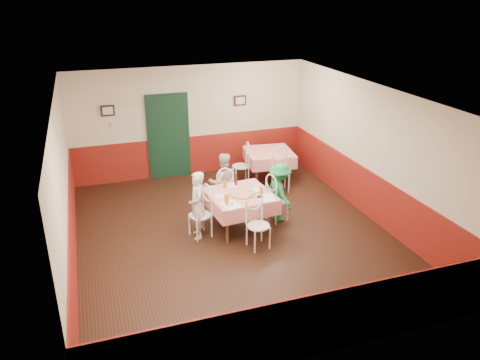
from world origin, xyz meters
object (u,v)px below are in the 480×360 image
object	(u,v)px
chair_far	(224,192)
diner_far	(223,182)
diner_left	(197,205)
chair_second_a	(241,166)
glass_c	(225,184)
chair_near	(258,226)
glass_a	(227,198)
diner_right	(280,192)
pizza	(242,194)
second_table	(269,166)
glass_b	(261,191)
chair_right	(277,200)
wallet	(260,197)
chair_second_b	(281,173)
beer_bottle	(236,180)
main_table	(240,211)
chair_left	(200,215)

from	to	relation	value
chair_far	diner_far	size ratio (longest dim) A/B	0.69
diner_left	diner_far	size ratio (longest dim) A/B	1.03
chair_second_a	glass_c	world-z (taller)	chair_second_a
diner_left	chair_near	bearing A→B (deg)	55.28
chair_far	glass_a	size ratio (longest dim) A/B	5.85
diner_right	pizza	bearing A→B (deg)	94.56
second_table	chair_second_a	size ratio (longest dim) A/B	1.24
chair_far	glass_b	world-z (taller)	glass_b
second_table	chair_far	size ratio (longest dim) A/B	1.24
chair_right	chair_second_a	world-z (taller)	same
second_table	glass_a	distance (m)	3.16
glass_a	wallet	xyz separation A→B (m)	(0.68, 0.00, -0.07)
chair_near	diner_right	xyz separation A→B (m)	(0.82, 0.93, 0.18)
chair_second_b	diner_right	size ratio (longest dim) A/B	0.72
diner_left	beer_bottle	bearing A→B (deg)	121.01
glass_b	main_table	bearing A→B (deg)	156.80
glass_a	glass_c	world-z (taller)	glass_a
chair_second_b	diner_right	world-z (taller)	diner_right
beer_bottle	diner_right	bearing A→B (deg)	-21.08
chair_second_a	pizza	bearing A→B (deg)	-11.25
chair_second_b	beer_bottle	xyz separation A→B (m)	(-1.47, -1.04, 0.42)
glass_a	glass_b	size ratio (longest dim) A/B	0.99
main_table	wallet	size ratio (longest dim) A/B	11.09
chair_near	second_table	bearing A→B (deg)	56.42
main_table	chair_second_b	world-z (taller)	chair_second_b
second_table	chair_near	size ratio (longest dim) A/B	1.24
chair_second_b	diner_left	world-z (taller)	diner_left
diner_left	diner_far	world-z (taller)	diner_left
chair_near	pizza	xyz separation A→B (m)	(-0.05, 0.79, 0.33)
chair_second_a	pizza	xyz separation A→B (m)	(-0.74, -2.26, 0.33)
chair_near	diner_far	xyz separation A→B (m)	(-0.16, 1.74, 0.21)
chair_second_a	wallet	xyz separation A→B (m)	(-0.45, -2.49, 0.32)
chair_far	diner_left	world-z (taller)	diner_left
glass_b	glass_c	distance (m)	0.81
beer_bottle	chair_left	bearing A→B (deg)	-151.37
glass_a	chair_right	bearing A→B (deg)	16.89
chair_right	wallet	distance (m)	0.72
diner_left	diner_right	xyz separation A→B (m)	(1.79, 0.16, -0.05)
chair_far	second_table	bearing A→B (deg)	-131.34
pizza	diner_right	xyz separation A→B (m)	(0.87, 0.14, -0.15)
chair_left	pizza	bearing A→B (deg)	76.45
diner_right	wallet	bearing A→B (deg)	118.02
glass_c	wallet	xyz separation A→B (m)	(0.50, -0.70, -0.06)
chair_right	chair_second_a	size ratio (longest dim) A/B	1.00
chair_near	glass_b	bearing A→B (deg)	57.13
chair_right	chair_far	size ratio (longest dim) A/B	1.00
second_table	wallet	bearing A→B (deg)	-115.73
main_table	pizza	distance (m)	0.41
chair_right	wallet	size ratio (longest dim) A/B	8.18
chair_far	wallet	size ratio (longest dim) A/B	8.18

